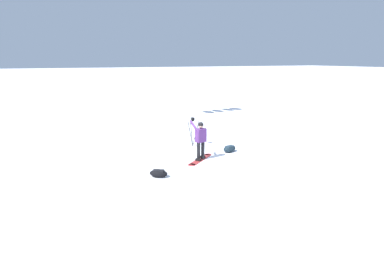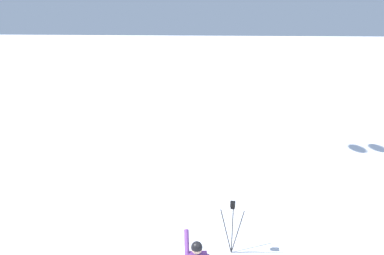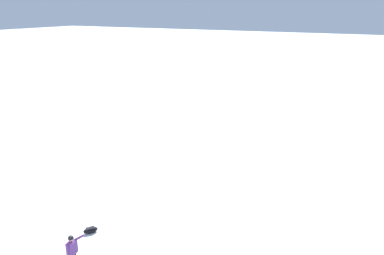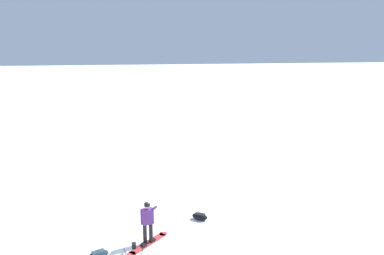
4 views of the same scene
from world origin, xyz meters
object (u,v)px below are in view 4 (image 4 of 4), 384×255
object	(u,v)px
snowboard	(148,243)
snowboarder	(148,219)
gear_bag_large	(98,255)
gear_bag_small	(200,216)

from	to	relation	value
snowboard	snowboarder	bearing A→B (deg)	-109.71
gear_bag_large	gear_bag_small	world-z (taller)	gear_bag_large
gear_bag_large	gear_bag_small	xyz separation A→B (m)	(-3.92, -1.74, -0.01)
snowboarder	snowboard	distance (m)	0.94
snowboarder	gear_bag_small	bearing A→B (deg)	-151.48
snowboard	gear_bag_small	world-z (taller)	gear_bag_small
gear_bag_small	gear_bag_large	bearing A→B (deg)	23.98
snowboard	gear_bag_small	bearing A→B (deg)	-151.01
snowboarder	gear_bag_large	xyz separation A→B (m)	(1.70, 0.54, -0.81)
snowboarder	gear_bag_small	xyz separation A→B (m)	(-2.22, -1.21, -0.82)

